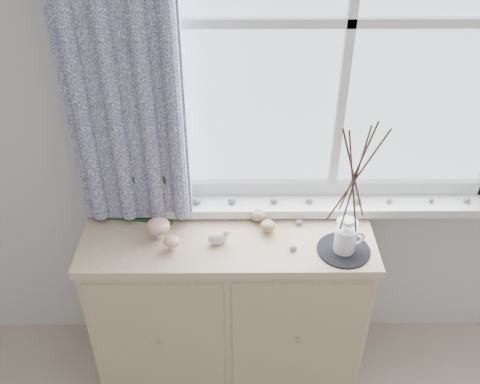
{
  "coord_description": "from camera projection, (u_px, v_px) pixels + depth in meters",
  "views": [
    {
      "loc": [
        -0.11,
        0.08,
        2.28
      ],
      "look_at": [
        -0.1,
        1.7,
        1.1
      ],
      "focal_mm": 40.0,
      "sensor_mm": 36.0,
      "label": 1
    }
  ],
  "objects": [
    {
      "name": "sideboard_pebbles",
      "position": [
        302.0,
        233.0,
        2.19
      ],
      "size": [
        0.33,
        0.23,
        0.02
      ],
      "color": "gray",
      "rests_on": "sideboard"
    },
    {
      "name": "crocheted_doily",
      "position": [
        344.0,
        250.0,
        2.11
      ],
      "size": [
        0.21,
        0.21,
        0.01
      ],
      "primitive_type": "cylinder",
      "color": "black",
      "rests_on": "sideboard"
    },
    {
      "name": "botanical_book",
      "position": [
        137.0,
        197.0,
        2.21
      ],
      "size": [
        0.36,
        0.18,
        0.24
      ],
      "primitive_type": null,
      "rotation": [
        0.0,
        0.0,
        -0.15
      ],
      "color": "#204423",
      "rests_on": "sideboard"
    },
    {
      "name": "toadstool_cluster",
      "position": [
        162.0,
        231.0,
        2.13
      ],
      "size": [
        0.14,
        0.15,
        0.09
      ],
      "color": "beige",
      "rests_on": "sideboard"
    },
    {
      "name": "wooden_eggs",
      "position": [
        263.0,
        220.0,
        2.22
      ],
      "size": [
        0.1,
        0.12,
        0.08
      ],
      "color": "#A17759",
      "rests_on": "sideboard"
    },
    {
      "name": "sideboard",
      "position": [
        229.0,
        305.0,
        2.44
      ],
      "size": [
        1.2,
        0.45,
        0.85
      ],
      "color": "beige",
      "rests_on": "ground"
    },
    {
      "name": "twig_pitcher",
      "position": [
        355.0,
        174.0,
        1.9
      ],
      "size": [
        0.28,
        0.28,
        0.64
      ],
      "rotation": [
        0.0,
        0.0,
        0.28
      ],
      "color": "white",
      "rests_on": "crocheted_doily"
    },
    {
      "name": "songbird_figurine",
      "position": [
        218.0,
        238.0,
        2.13
      ],
      "size": [
        0.12,
        0.08,
        0.06
      ],
      "primitive_type": null,
      "rotation": [
        0.0,
        0.0,
        0.28
      ],
      "color": "white",
      "rests_on": "sideboard"
    }
  ]
}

